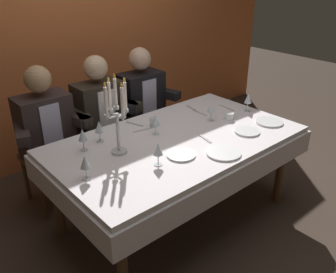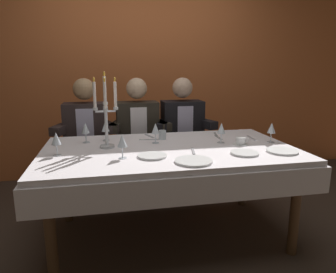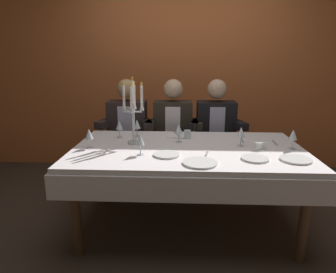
% 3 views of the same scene
% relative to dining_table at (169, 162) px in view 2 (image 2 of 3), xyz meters
% --- Properties ---
extents(ground_plane, '(12.00, 12.00, 0.00)m').
position_rel_dining_table_xyz_m(ground_plane, '(0.00, 0.00, -0.62)').
color(ground_plane, '#3F3128').
extents(back_wall, '(6.00, 0.12, 2.70)m').
position_rel_dining_table_xyz_m(back_wall, '(0.00, 1.66, 0.73)').
color(back_wall, '#CE6835').
rests_on(back_wall, ground_plane).
extents(dining_table, '(1.94, 1.14, 0.74)m').
position_rel_dining_table_xyz_m(dining_table, '(0.00, 0.00, 0.00)').
color(dining_table, white).
rests_on(dining_table, ground_plane).
extents(candelabra, '(0.19, 0.19, 0.57)m').
position_rel_dining_table_xyz_m(candelabra, '(-0.47, 0.09, 0.39)').
color(candelabra, silver).
rests_on(candelabra, dining_table).
extents(dinner_plate_0, '(0.25, 0.25, 0.01)m').
position_rel_dining_table_xyz_m(dinner_plate_0, '(0.08, -0.40, 0.13)').
color(dinner_plate_0, white).
rests_on(dinner_plate_0, dining_table).
extents(dinner_plate_1, '(0.20, 0.20, 0.01)m').
position_rel_dining_table_xyz_m(dinner_plate_1, '(-0.17, -0.22, 0.13)').
color(dinner_plate_1, white).
rests_on(dinner_plate_1, dining_table).
extents(dinner_plate_2, '(0.20, 0.20, 0.01)m').
position_rel_dining_table_xyz_m(dinner_plate_2, '(0.49, -0.29, 0.13)').
color(dinner_plate_2, white).
rests_on(dinner_plate_2, dining_table).
extents(dinner_plate_3, '(0.23, 0.23, 0.01)m').
position_rel_dining_table_xyz_m(dinner_plate_3, '(0.78, -0.29, 0.13)').
color(dinner_plate_3, white).
rests_on(dinner_plate_3, dining_table).
extents(wine_glass_0, '(0.07, 0.07, 0.16)m').
position_rel_dining_table_xyz_m(wine_glass_0, '(-0.63, 0.29, 0.24)').
color(wine_glass_0, silver).
rests_on(wine_glass_0, dining_table).
extents(wine_glass_1, '(0.07, 0.07, 0.16)m').
position_rel_dining_table_xyz_m(wine_glass_1, '(0.44, 0.06, 0.24)').
color(wine_glass_1, silver).
rests_on(wine_glass_1, dining_table).
extents(wine_glass_2, '(0.07, 0.07, 0.16)m').
position_rel_dining_table_xyz_m(wine_glass_2, '(-0.08, 0.16, 0.23)').
color(wine_glass_2, silver).
rests_on(wine_glass_2, dining_table).
extents(wine_glass_3, '(0.07, 0.07, 0.16)m').
position_rel_dining_table_xyz_m(wine_glass_3, '(-0.37, -0.22, 0.24)').
color(wine_glass_3, silver).
rests_on(wine_glass_3, dining_table).
extents(wine_glass_4, '(0.07, 0.07, 0.16)m').
position_rel_dining_table_xyz_m(wine_glass_4, '(-0.47, 0.33, 0.24)').
color(wine_glass_4, silver).
rests_on(wine_glass_4, dining_table).
extents(wine_glass_5, '(0.07, 0.07, 0.16)m').
position_rel_dining_table_xyz_m(wine_glass_5, '(-0.81, -0.06, 0.23)').
color(wine_glass_5, silver).
rests_on(wine_glass_5, dining_table).
extents(wine_glass_6, '(0.07, 0.07, 0.16)m').
position_rel_dining_table_xyz_m(wine_glass_6, '(0.85, -0.01, 0.24)').
color(wine_glass_6, silver).
rests_on(wine_glass_6, dining_table).
extents(water_tumbler_0, '(0.06, 0.06, 0.08)m').
position_rel_dining_table_xyz_m(water_tumbler_0, '(0.00, 0.29, 0.16)').
color(water_tumbler_0, silver).
rests_on(water_tumbler_0, dining_table).
extents(coffee_cup_0, '(0.13, 0.12, 0.06)m').
position_rel_dining_table_xyz_m(coffee_cup_0, '(0.58, -0.02, 0.15)').
color(coffee_cup_0, white).
rests_on(coffee_cup_0, dining_table).
extents(fork_0, '(0.05, 0.17, 0.01)m').
position_rel_dining_table_xyz_m(fork_0, '(0.15, -0.15, 0.12)').
color(fork_0, '#B7B7BC').
rests_on(fork_0, dining_table).
extents(spoon_1, '(0.03, 0.17, 0.01)m').
position_rel_dining_table_xyz_m(spoon_1, '(0.76, 0.16, 0.12)').
color(spoon_1, '#B7B7BC').
rests_on(spoon_1, dining_table).
extents(spoon_2, '(0.17, 0.05, 0.01)m').
position_rel_dining_table_xyz_m(spoon_2, '(-0.12, 0.28, 0.12)').
color(spoon_2, '#B7B7BC').
rests_on(spoon_2, dining_table).
extents(spoon_3, '(0.05, 0.17, 0.01)m').
position_rel_dining_table_xyz_m(spoon_3, '(0.51, 0.36, 0.12)').
color(spoon_3, '#B7B7BC').
rests_on(spoon_3, dining_table).
extents(fork_4, '(0.02, 0.17, 0.01)m').
position_rel_dining_table_xyz_m(fork_4, '(0.49, 0.23, 0.12)').
color(fork_4, '#B7B7BC').
rests_on(fork_4, dining_table).
extents(fork_5, '(0.07, 0.17, 0.01)m').
position_rel_dining_table_xyz_m(fork_5, '(-0.09, 0.42, 0.12)').
color(fork_5, '#B7B7BC').
rests_on(fork_5, dining_table).
extents(seated_diner_0, '(0.63, 0.48, 1.24)m').
position_rel_dining_table_xyz_m(seated_diner_0, '(-0.66, 0.89, 0.11)').
color(seated_diner_0, brown).
rests_on(seated_diner_0, ground_plane).
extents(seated_diner_1, '(0.63, 0.48, 1.24)m').
position_rel_dining_table_xyz_m(seated_diner_1, '(-0.15, 0.89, 0.11)').
color(seated_diner_1, brown).
rests_on(seated_diner_1, ground_plane).
extents(seated_diner_2, '(0.63, 0.48, 1.24)m').
position_rel_dining_table_xyz_m(seated_diner_2, '(0.32, 0.89, 0.11)').
color(seated_diner_2, brown).
rests_on(seated_diner_2, ground_plane).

